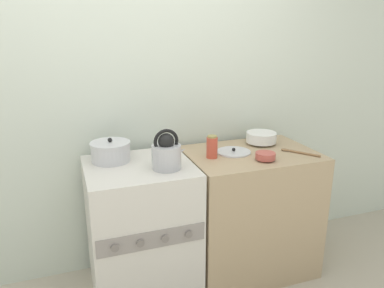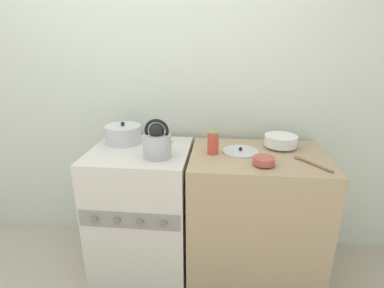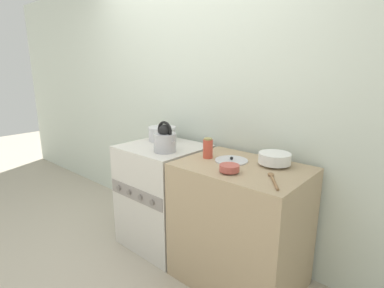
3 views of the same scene
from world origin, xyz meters
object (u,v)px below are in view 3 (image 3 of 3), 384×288
(stove, at_px, (164,195))
(kettle, at_px, (165,140))
(loose_pot_lid, at_px, (231,160))
(enamel_bowl, at_px, (275,158))
(storage_jar, at_px, (208,148))
(small_ceramic_bowl, at_px, (229,168))
(cooking_pot, at_px, (162,134))

(stove, xyz_separation_m, kettle, (0.15, -0.11, 0.55))
(stove, relative_size, loose_pot_lid, 3.84)
(enamel_bowl, height_order, storage_jar, storage_jar)
(stove, height_order, kettle, kettle)
(enamel_bowl, bearing_deg, loose_pot_lid, -157.77)
(kettle, bearing_deg, small_ceramic_bowl, -4.42)
(storage_jar, bearing_deg, stove, -179.58)
(kettle, xyz_separation_m, loose_pot_lid, (0.52, 0.16, -0.10))
(kettle, height_order, loose_pot_lid, kettle)
(stove, bearing_deg, kettle, -36.30)
(stove, height_order, small_ceramic_bowl, small_ceramic_bowl)
(storage_jar, height_order, loose_pot_lid, storage_jar)
(stove, distance_m, enamel_bowl, 1.08)
(cooking_pot, height_order, storage_jar, cooking_pot)
(storage_jar, bearing_deg, small_ceramic_bowl, -28.16)
(cooking_pot, height_order, loose_pot_lid, cooking_pot)
(stove, xyz_separation_m, storage_jar, (0.49, 0.00, 0.52))
(stove, xyz_separation_m, loose_pot_lid, (0.67, 0.05, 0.45))
(loose_pot_lid, bearing_deg, stove, -175.71)
(kettle, height_order, enamel_bowl, kettle)
(stove, relative_size, cooking_pot, 3.62)
(cooking_pot, bearing_deg, loose_pot_lid, -6.00)
(small_ceramic_bowl, distance_m, storage_jar, 0.35)
(small_ceramic_bowl, relative_size, storage_jar, 0.86)
(kettle, relative_size, enamel_bowl, 1.12)
(kettle, height_order, storage_jar, kettle)
(enamel_bowl, distance_m, storage_jar, 0.49)
(stove, distance_m, cooking_pot, 0.56)
(cooking_pot, distance_m, loose_pot_lid, 0.83)
(stove, height_order, cooking_pot, cooking_pot)
(cooking_pot, relative_size, enamel_bowl, 1.14)
(kettle, distance_m, storage_jar, 0.36)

